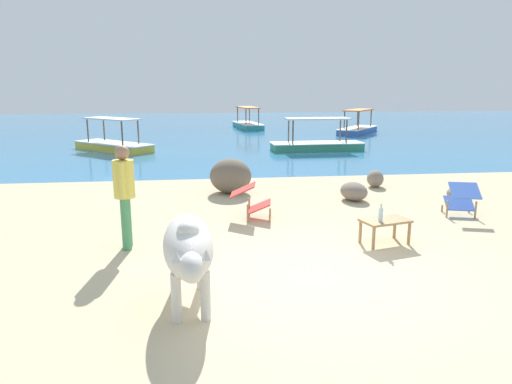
# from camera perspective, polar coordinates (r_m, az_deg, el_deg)

# --- Properties ---
(sand_beach) EXTENTS (18.00, 14.00, 0.04)m
(sand_beach) POSITION_cam_1_polar(r_m,az_deg,el_deg) (6.41, 8.01, -10.44)
(sand_beach) COLOR #CCB78E
(sand_beach) RESTS_ON ground
(water_surface) EXTENTS (60.00, 36.00, 0.03)m
(water_surface) POSITION_cam_1_polar(r_m,az_deg,el_deg) (27.84, -3.69, 7.52)
(water_surface) COLOR teal
(water_surface) RESTS_ON ground
(cow) EXTENTS (0.65, 1.92, 1.08)m
(cow) POSITION_cam_1_polar(r_m,az_deg,el_deg) (5.37, -8.24, -6.69)
(cow) COLOR beige
(cow) RESTS_ON sand_beach
(low_bench_table) EXTENTS (0.85, 0.62, 0.40)m
(low_bench_table) POSITION_cam_1_polar(r_m,az_deg,el_deg) (7.81, 15.45, -3.71)
(low_bench_table) COLOR #A37A4C
(low_bench_table) RESTS_ON sand_beach
(bottle) EXTENTS (0.07, 0.07, 0.30)m
(bottle) POSITION_cam_1_polar(r_m,az_deg,el_deg) (7.63, 14.94, -2.63)
(bottle) COLOR #A3C6D1
(bottle) RESTS_ON low_bench_table
(deck_chair_near) EXTENTS (0.73, 0.89, 0.68)m
(deck_chair_near) POSITION_cam_1_polar(r_m,az_deg,el_deg) (9.86, 23.76, -0.66)
(deck_chair_near) COLOR #A37A4C
(deck_chair_near) RESTS_ON sand_beach
(deck_chair_far) EXTENTS (0.84, 0.65, 0.68)m
(deck_chair_far) POSITION_cam_1_polar(r_m,az_deg,el_deg) (8.94, -0.61, -0.87)
(deck_chair_far) COLOR #A37A4C
(deck_chair_far) RESTS_ON sand_beach
(person_standing) EXTENTS (0.32, 0.51, 1.62)m
(person_standing) POSITION_cam_1_polar(r_m,az_deg,el_deg) (7.45, -15.74, 0.33)
(person_standing) COLOR #428956
(person_standing) RESTS_ON sand_beach
(shore_rock_large) EXTENTS (1.14, 1.18, 0.81)m
(shore_rock_large) POSITION_cam_1_polar(r_m,az_deg,el_deg) (11.15, -3.12, 1.98)
(shore_rock_large) COLOR #6B5B4C
(shore_rock_large) RESTS_ON sand_beach
(shore_rock_medium) EXTENTS (0.61, 0.68, 0.28)m
(shore_rock_medium) POSITION_cam_1_polar(r_m,az_deg,el_deg) (11.43, 23.18, -0.16)
(shore_rock_medium) COLOR gray
(shore_rock_medium) RESTS_ON sand_beach
(shore_rock_small) EXTENTS (0.64, 0.82, 0.40)m
(shore_rock_small) POSITION_cam_1_polar(r_m,az_deg,el_deg) (10.65, 11.82, 0.08)
(shore_rock_small) COLOR gray
(shore_rock_small) RESTS_ON sand_beach
(shore_rock_flat) EXTENTS (0.56, 0.67, 0.42)m
(shore_rock_flat) POSITION_cam_1_polar(r_m,az_deg,el_deg) (12.20, 14.31, 1.60)
(shore_rock_flat) COLOR gray
(shore_rock_flat) RESTS_ON sand_beach
(boat_yellow) EXTENTS (3.47, 3.35, 1.29)m
(boat_yellow) POSITION_cam_1_polar(r_m,az_deg,el_deg) (19.61, -16.97, 5.65)
(boat_yellow) COLOR gold
(boat_yellow) RESTS_ON water_surface
(boat_teal) EXTENTS (1.68, 3.80, 1.29)m
(boat_teal) POSITION_cam_1_polar(r_m,az_deg,el_deg) (28.92, -1.01, 8.32)
(boat_teal) COLOR teal
(boat_teal) RESTS_ON water_surface
(boat_blue) EXTENTS (3.14, 3.62, 1.29)m
(boat_blue) POSITION_cam_1_polar(r_m,az_deg,el_deg) (26.26, 12.27, 7.58)
(boat_blue) COLOR #3866B7
(boat_blue) RESTS_ON water_surface
(boat_green) EXTENTS (3.71, 1.27, 1.29)m
(boat_green) POSITION_cam_1_polar(r_m,az_deg,el_deg) (18.99, 7.42, 5.88)
(boat_green) COLOR #338E66
(boat_green) RESTS_ON water_surface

